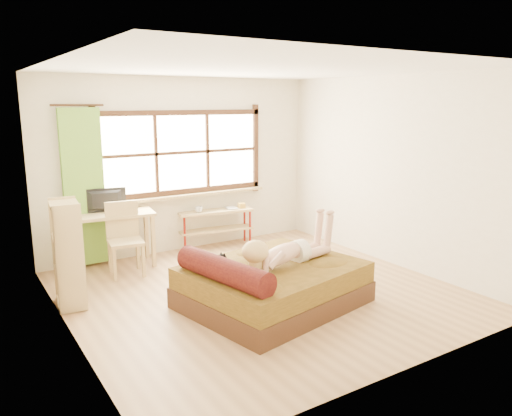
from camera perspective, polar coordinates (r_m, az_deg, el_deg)
floor at (r=6.32m, az=0.45°, el=-9.53°), size 4.50×4.50×0.00m
ceiling at (r=5.89m, az=0.49°, el=15.72°), size 4.50×4.50×0.00m
wall_back at (r=7.92m, az=-8.43°, el=4.86°), size 4.50×0.00×4.50m
wall_front at (r=4.28m, az=17.05°, el=-1.64°), size 4.50×0.00×4.50m
wall_left at (r=5.12m, az=-21.21°, el=0.25°), size 0.00×4.50×4.50m
wall_right at (r=7.41m, az=15.29°, el=4.07°), size 0.00×4.50×4.50m
window at (r=7.87m, az=-8.38°, el=5.99°), size 2.80×0.16×1.46m
curtain at (r=7.35m, az=-19.10°, el=2.19°), size 0.55×0.10×2.20m
bed at (r=5.83m, az=1.65°, el=-8.68°), size 2.18×1.88×0.73m
woman at (r=5.75m, az=3.53°, el=-3.69°), size 1.39×0.64×0.57m
kitten at (r=5.49m, az=-4.85°, el=-6.38°), size 0.30×0.17×0.23m
desk at (r=7.32m, az=-16.60°, el=-1.37°), size 1.34×0.76×0.79m
monitor at (r=7.31m, az=-16.84°, el=0.80°), size 0.59×0.16×0.34m
chair at (r=7.05m, az=-14.84°, el=-2.91°), size 0.50×0.50×0.99m
pipe_shelf at (r=8.13m, az=-4.55°, el=-1.35°), size 1.24×0.49×0.69m
cup at (r=7.95m, az=-6.56°, el=-0.17°), size 0.14×0.14×0.09m
book at (r=8.18m, az=-3.41°, el=-0.03°), size 0.21×0.26×0.02m
bookshelf at (r=6.11m, az=-20.71°, el=-4.89°), size 0.36×0.57×1.23m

